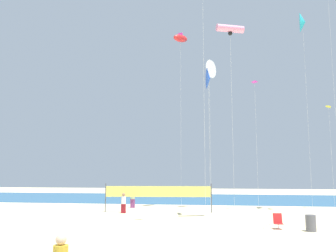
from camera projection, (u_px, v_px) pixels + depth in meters
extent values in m
plane|color=beige|center=(175.00, 237.00, 18.08)|extent=(120.00, 120.00, 0.00)
cube|color=#28608C|center=(204.00, 198.00, 46.29)|extent=(120.00, 20.00, 0.01)
sphere|color=beige|center=(61.00, 239.00, 9.11)|extent=(0.28, 0.28, 0.28)
cube|color=maroon|center=(123.00, 209.00, 29.10)|extent=(0.36, 0.21, 0.75)
cylinder|color=white|center=(124.00, 200.00, 29.19)|extent=(0.38, 0.38, 0.62)
sphere|color=#997051|center=(124.00, 195.00, 29.25)|extent=(0.28, 0.28, 0.28)
cube|color=#7A3872|center=(133.00, 203.00, 33.63)|extent=(0.40, 0.24, 0.83)
cylinder|color=#99B28C|center=(133.00, 195.00, 33.73)|extent=(0.42, 0.42, 0.69)
sphere|color=#997051|center=(133.00, 190.00, 33.79)|extent=(0.31, 0.31, 0.31)
cube|color=red|center=(278.00, 224.00, 20.63)|extent=(0.52, 0.48, 0.03)
cube|color=red|center=(278.00, 218.00, 20.95)|extent=(0.52, 0.23, 0.57)
cylinder|color=silver|center=(279.00, 227.00, 20.47)|extent=(0.03, 0.03, 0.32)
cylinder|color=silver|center=(278.00, 226.00, 20.75)|extent=(0.03, 0.03, 0.32)
cylinder|color=#595960|center=(311.00, 223.00, 19.88)|extent=(0.57, 0.57, 0.92)
cylinder|color=#4C4C51|center=(106.00, 198.00, 30.01)|extent=(0.08, 0.08, 2.40)
cylinder|color=#4C4C51|center=(211.00, 198.00, 29.58)|extent=(0.08, 0.08, 2.40)
cube|color=#EAE566|center=(158.00, 192.00, 29.87)|extent=(8.93, 0.96, 0.90)
cube|color=white|center=(267.00, 226.00, 20.90)|extent=(0.38, 0.19, 0.31)
cylinder|color=silver|center=(210.00, 146.00, 26.90)|extent=(0.01, 0.01, 10.65)
cone|color=blue|center=(208.00, 78.00, 27.62)|extent=(0.51, 1.66, 1.64)
cylinder|color=silver|center=(203.00, 56.00, 21.85)|extent=(0.01, 0.01, 20.98)
cylinder|color=silver|center=(181.00, 121.00, 33.79)|extent=(0.01, 0.01, 16.52)
ellipsoid|color=red|center=(180.00, 38.00, 34.90)|extent=(1.71, 2.23, 1.07)
cube|color=#D833A5|center=(180.00, 35.00, 34.94)|extent=(0.41, 0.06, 0.52)
cylinder|color=silver|center=(232.00, 121.00, 25.14)|extent=(0.01, 0.01, 13.87)
cylinder|color=pink|center=(230.00, 29.00, 26.07)|extent=(2.12, 1.22, 0.53)
sphere|color=black|center=(230.00, 33.00, 26.02)|extent=(0.32, 0.32, 0.32)
cylinder|color=silver|center=(334.00, 86.00, 29.33)|extent=(0.01, 0.01, 21.01)
cylinder|color=silver|center=(257.00, 145.00, 31.39)|extent=(0.01, 0.01, 11.53)
pyramid|color=#D833A5|center=(254.00, 81.00, 32.19)|extent=(0.51, 0.52, 0.22)
cylinder|color=silver|center=(210.00, 137.00, 33.32)|extent=(0.01, 0.01, 13.28)
cone|color=white|center=(209.00, 69.00, 34.21)|extent=(1.31, 1.75, 1.79)
cylinder|color=silver|center=(332.00, 157.00, 32.45)|extent=(0.01, 0.01, 9.46)
pyramid|color=yellow|center=(329.00, 106.00, 33.10)|extent=(0.60, 0.60, 0.25)
cylinder|color=silver|center=(308.00, 114.00, 31.07)|extent=(0.01, 0.01, 16.95)
cone|color=#26BFCC|center=(303.00, 22.00, 32.21)|extent=(0.79, 1.82, 1.77)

